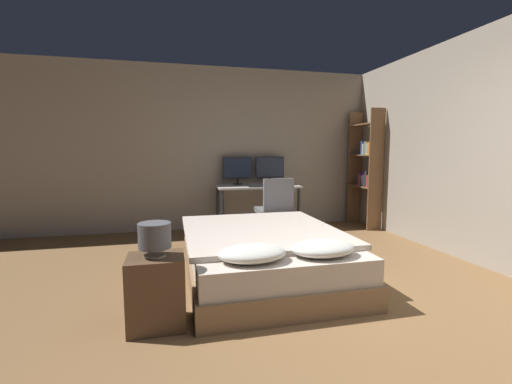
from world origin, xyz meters
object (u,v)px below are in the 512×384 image
keyboard (261,186)px  bed (264,254)px  monitor_left (238,169)px  bookshelf (367,165)px  nightstand (157,291)px  bedside_lamp (155,236)px  computer_mouse (279,185)px  monitor_right (270,168)px  office_chair (275,216)px  desk (257,191)px

keyboard → bed: bearing=-103.7°
monitor_left → bookshelf: bearing=-9.5°
bed → nightstand: 1.30m
bedside_lamp → computer_mouse: computer_mouse is taller
bed → monitor_right: bearing=72.5°
monitor_left → computer_mouse: size_ratio=7.12×
office_chair → bedside_lamp: bearing=-126.7°
bedside_lamp → office_chair: office_chair is taller
computer_mouse → keyboard: bearing=180.0°
nightstand → desk: (1.48, 2.85, 0.39)m
bed → keyboard: bearing=76.3°
bedside_lamp → keyboard: bedside_lamp is taller
desk → bookshelf: size_ratio=0.66×
monitor_right → bedside_lamp: bearing=-119.8°
computer_mouse → monitor_left: bearing=140.7°
nightstand → bookshelf: size_ratio=0.27×
monitor_right → office_chair: size_ratio=0.53×
desk → monitor_right: bearing=40.1°
desk → bookshelf: bookshelf is taller
bedside_lamp → computer_mouse: bearing=55.8°
bedside_lamp → office_chair: size_ratio=0.27×
desk → computer_mouse: 0.39m
monitor_right → computer_mouse: monitor_right is taller
desk → monitor_right: (0.28, 0.24, 0.36)m
bed → monitor_left: bearing=85.9°
monitor_left → office_chair: monitor_left is taller
bedside_lamp → bookshelf: size_ratio=0.13×
bed → nightstand: bed is taller
nightstand → computer_mouse: (1.78, 2.61, 0.51)m
bedside_lamp → desk: bedside_lamp is taller
bed → bedside_lamp: size_ratio=8.28×
computer_mouse → desk: bearing=141.5°
nightstand → bookshelf: (3.40, 2.71, 0.80)m
keyboard → desk: bearing=90.0°
bed → desk: desk is taller
bedside_lamp → bookshelf: bearing=38.6°
desk → monitor_left: bearing=139.9°
monitor_right → bookshelf: (1.63, -0.37, 0.05)m
computer_mouse → bookshelf: size_ratio=0.03×
monitor_left → computer_mouse: (0.57, -0.47, -0.24)m
bedside_lamp → bookshelf: (3.40, 2.71, 0.38)m
office_chair → bookshelf: bearing=18.5°
office_chair → bookshelf: 2.05m
monitor_left → keyboard: bearing=-59.1°
nightstand → keyboard: size_ratio=1.34×
office_chair → monitor_left: bearing=110.2°
nightstand → monitor_left: (1.20, 3.08, 0.75)m
keyboard → bedside_lamp: bearing=-119.6°
bed → office_chair: office_chair is taller
desk → computer_mouse: computer_mouse is taller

